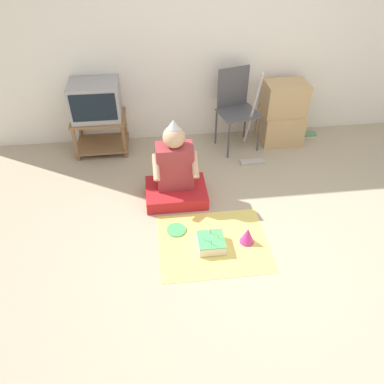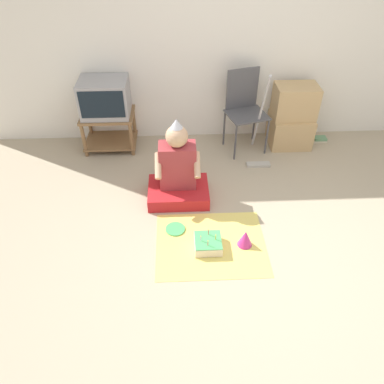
# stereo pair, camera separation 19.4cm
# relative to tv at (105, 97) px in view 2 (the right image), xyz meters

# --- Properties ---
(ground_plane) EXTENTS (16.00, 16.00, 0.00)m
(ground_plane) POSITION_rel_tv_xyz_m (1.54, -1.98, -0.67)
(ground_plane) COLOR tan
(wall_back) EXTENTS (6.40, 0.06, 2.55)m
(wall_back) POSITION_rel_tv_xyz_m (1.54, 0.26, 0.61)
(wall_back) COLOR white
(wall_back) RESTS_ON ground_plane
(tv_stand) EXTENTS (0.63, 0.47, 0.46)m
(tv_stand) POSITION_rel_tv_xyz_m (0.00, -0.00, -0.40)
(tv_stand) COLOR olive
(tv_stand) RESTS_ON ground_plane
(tv) EXTENTS (0.56, 0.45, 0.42)m
(tv) POSITION_rel_tv_xyz_m (0.00, 0.00, 0.00)
(tv) COLOR #99999E
(tv) RESTS_ON tv_stand
(folding_chair) EXTENTS (0.54, 0.50, 0.97)m
(folding_chair) POSITION_rel_tv_xyz_m (1.65, -0.05, -0.11)
(folding_chair) COLOR #4C4C51
(folding_chair) RESTS_ON ground_plane
(cardboard_box_stack) EXTENTS (0.50, 0.45, 0.78)m
(cardboard_box_stack) POSITION_rel_tv_xyz_m (2.26, -0.02, -0.31)
(cardboard_box_stack) COLOR tan
(cardboard_box_stack) RESTS_ON ground_plane
(dust_mop) EXTENTS (0.28, 0.49, 1.11)m
(dust_mop) POSITION_rel_tv_xyz_m (1.79, -0.39, -0.35)
(dust_mop) COLOR #B2ADA3
(dust_mop) RESTS_ON ground_plane
(book_pile) EXTENTS (0.18, 0.11, 0.05)m
(book_pile) POSITION_rel_tv_xyz_m (2.69, 0.00, -0.64)
(book_pile) COLOR beige
(book_pile) RESTS_ON ground_plane
(person_seated) EXTENTS (0.63, 0.48, 0.91)m
(person_seated) POSITION_rel_tv_xyz_m (0.83, -1.03, -0.38)
(person_seated) COLOR red
(person_seated) RESTS_ON ground_plane
(party_cloth) EXTENTS (1.01, 0.83, 0.01)m
(party_cloth) POSITION_rel_tv_xyz_m (1.12, -1.74, -0.67)
(party_cloth) COLOR #EAD666
(party_cloth) RESTS_ON ground_plane
(birthday_cake) EXTENTS (0.25, 0.25, 0.16)m
(birthday_cake) POSITION_rel_tv_xyz_m (1.09, -1.79, -0.61)
(birthday_cake) COLOR #F4E0C6
(birthday_cake) RESTS_ON party_cloth
(party_hat_blue) EXTENTS (0.14, 0.14, 0.17)m
(party_hat_blue) POSITION_rel_tv_xyz_m (1.43, -1.77, -0.58)
(party_hat_blue) COLOR #CC338C
(party_hat_blue) RESTS_ON party_cloth
(paper_plate) EXTENTS (0.19, 0.19, 0.01)m
(paper_plate) POSITION_rel_tv_xyz_m (0.79, -1.54, -0.66)
(paper_plate) COLOR #4CB266
(paper_plate) RESTS_ON party_cloth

